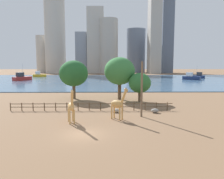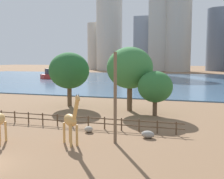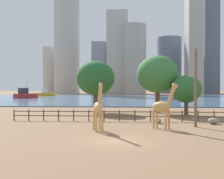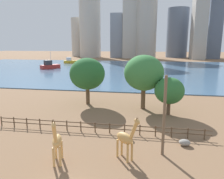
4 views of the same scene
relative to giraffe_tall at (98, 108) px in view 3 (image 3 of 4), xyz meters
name	(u,v)px [view 3 (image 3 of 4)]	position (x,y,z in m)	size (l,w,h in m)	color
ground_plane	(128,98)	(2.00, 75.39, -2.11)	(400.00, 400.00, 0.00)	brown
harbor_water	(128,98)	(2.00, 72.39, -2.01)	(180.00, 86.00, 0.20)	#476B8C
giraffe_tall	(98,108)	(0.00, 0.00, 0.00)	(1.31, 2.83, 4.53)	tan
giraffe_companion	(163,107)	(5.97, 1.67, -0.01)	(2.53, 2.24, 4.50)	tan
utility_pole	(196,88)	(9.39, 3.18, 1.80)	(0.28, 0.28, 7.81)	brown
boulder_near_fence	(158,121)	(5.89, 5.78, -1.80)	(0.84, 0.81, 0.61)	gray
boulder_by_pole	(213,121)	(11.82, 5.54, -1.77)	(1.19, 0.89, 0.67)	gray
enclosure_fence	(121,115)	(1.82, 7.39, -1.36)	(26.12, 0.14, 1.30)	#4C3826
tree_left_large	(186,89)	(10.94, 15.86, 1.58)	(4.41, 4.41, 5.70)	brown
tree_center_broad	(157,74)	(7.04, 18.33, 3.85)	(6.38, 6.38, 8.85)	brown
tree_right_tall	(95,78)	(-2.71, 19.49, 3.31)	(6.12, 6.12, 8.20)	brown
boat_ferry	(25,95)	(-33.44, 69.34, -0.70)	(6.94, 8.27, 7.24)	#B22D28
boat_sailboat	(46,93)	(-33.85, 95.06, -0.85)	(7.49, 4.11, 3.12)	gold
skyline_tower_needle	(67,38)	(-37.34, 149.22, 33.05)	(16.02, 16.02, 70.32)	#B7B2A8
skyline_block_central	(117,53)	(-5.20, 145.89, 23.04)	(12.78, 9.10, 50.29)	#B7B2A8
skyline_tower_glass	(52,70)	(-50.24, 161.66, 13.36)	(12.51, 12.51, 30.93)	#B7B2A8
skyline_block_left	(194,24)	(39.48, 140.48, 38.67)	(8.21, 13.95, 81.56)	#ADA89E
skyline_block_right	(209,15)	(51.05, 150.95, 46.37)	(8.85, 15.09, 96.95)	slate
skyline_tower_short	(169,65)	(28.12, 160.39, 16.11)	(15.80, 15.80, 36.43)	slate
skyline_block_wide	(134,59)	(5.10, 141.92, 18.44)	(13.95, 13.95, 41.09)	#ADA89E
skyline_tower_far	(100,68)	(-16.72, 152.95, 13.96)	(8.80, 15.45, 32.14)	gray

